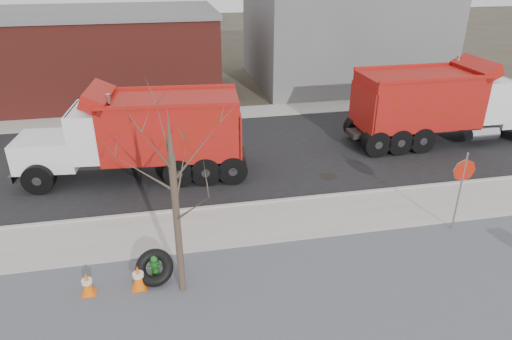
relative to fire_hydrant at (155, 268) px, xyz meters
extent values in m
plane|color=#383328|center=(3.91, 1.95, -0.35)|extent=(120.00, 120.00, 0.00)
cube|color=slate|center=(3.91, -1.55, -0.33)|extent=(60.00, 5.00, 0.03)
cube|color=#9E9B93|center=(3.91, 2.20, -0.32)|extent=(60.00, 2.50, 0.06)
cube|color=#9E9B93|center=(3.91, 3.50, -0.29)|extent=(60.00, 0.15, 0.11)
cube|color=black|center=(3.91, 8.25, -0.34)|extent=(60.00, 9.40, 0.02)
cube|color=#9E9B93|center=(3.91, 13.95, -0.32)|extent=(60.00, 2.00, 0.06)
cube|color=slate|center=(12.91, 19.95, 3.65)|extent=(12.00, 10.00, 8.00)
cube|color=maroon|center=(-6.09, 18.95, 2.15)|extent=(20.00, 8.00, 5.00)
cube|color=slate|center=(-6.09, 18.95, 4.80)|extent=(20.20, 8.20, 0.30)
cylinder|color=#382D23|center=(0.71, -0.65, 1.65)|extent=(0.18, 0.18, 4.00)
cone|color=#382D23|center=(0.71, -0.65, 4.25)|extent=(0.14, 0.14, 1.20)
cylinder|color=#266125|center=(0.00, 0.01, -0.32)|extent=(0.40, 0.40, 0.05)
cylinder|color=#266125|center=(0.00, 0.01, -0.05)|extent=(0.21, 0.21, 0.55)
cylinder|color=#266125|center=(0.00, 0.01, 0.20)|extent=(0.27, 0.27, 0.05)
sphere|color=#266125|center=(0.00, 0.01, 0.29)|extent=(0.22, 0.22, 0.22)
cylinder|color=#266125|center=(0.00, 0.01, 0.38)|extent=(0.05, 0.05, 0.05)
cylinder|color=#266125|center=(-0.15, -0.02, 0.04)|extent=(0.12, 0.12, 0.10)
cylinder|color=#266125|center=(0.15, 0.03, 0.04)|extent=(0.12, 0.12, 0.10)
cylinder|color=#266125|center=(0.02, -0.15, 0.02)|extent=(0.15, 0.13, 0.14)
torus|color=black|center=(-0.01, -0.14, 0.11)|extent=(1.21, 1.13, 0.94)
cylinder|color=gray|center=(9.58, 0.61, 1.03)|extent=(0.06, 0.06, 2.75)
cylinder|color=#B21F0C|center=(9.58, 0.61, 1.82)|extent=(0.75, 0.03, 0.75)
cube|color=#FF6308|center=(-0.44, -0.37, -0.33)|extent=(0.39, 0.39, 0.04)
cone|color=#FF6308|center=(-0.44, -0.37, 0.04)|extent=(0.37, 0.37, 0.72)
cylinder|color=white|center=(-0.44, -0.37, 0.11)|extent=(0.30, 0.30, 0.10)
cube|color=#FF6308|center=(-1.76, -0.35, -0.33)|extent=(0.36, 0.36, 0.04)
cone|color=#FF6308|center=(-1.76, -0.35, 0.01)|extent=(0.34, 0.34, 0.66)
cylinder|color=white|center=(-1.76, -0.35, 0.08)|extent=(0.28, 0.28, 0.09)
cube|color=black|center=(13.45, 7.86, 0.37)|extent=(9.27, 1.06, 0.24)
cube|color=silver|center=(17.23, 7.90, 0.97)|extent=(2.41, 2.14, 1.19)
cube|color=silver|center=(15.33, 7.88, 1.73)|extent=(1.76, 2.51, 1.95)
cube|color=black|center=(16.08, 7.89, 2.27)|extent=(0.08, 2.17, 0.87)
cube|color=#AE0E14|center=(12.05, 7.84, 1.84)|extent=(5.45, 2.66, 2.38)
cylinder|color=silver|center=(14.46, 8.90, 2.22)|extent=(0.15, 0.15, 2.60)
cylinder|color=black|center=(17.41, 9.08, 0.27)|extent=(1.20, 0.34, 1.19)
cylinder|color=black|center=(10.73, 8.86, 0.27)|extent=(1.20, 0.34, 1.19)
cylinder|color=black|center=(10.76, 6.79, 0.27)|extent=(1.20, 0.34, 1.19)
cube|color=black|center=(-0.57, 6.73, 0.35)|extent=(8.63, 1.66, 0.23)
cube|color=silver|center=(-3.97, 7.03, 0.93)|extent=(2.48, 2.24, 1.16)
cube|color=silver|center=(-5.04, 7.12, 0.93)|extent=(0.22, 1.84, 1.05)
cube|color=silver|center=(-2.08, 6.86, 1.67)|extent=(1.88, 2.55, 1.89)
cube|color=black|center=(-2.83, 6.93, 2.19)|extent=(0.23, 2.10, 0.84)
cube|color=#AE0E14|center=(0.79, 6.61, 1.77)|extent=(5.45, 2.96, 2.31)
cylinder|color=silver|center=(-1.32, 5.79, 2.14)|extent=(0.16, 0.16, 2.52)
cylinder|color=black|center=(-4.27, 5.91, 0.25)|extent=(1.18, 0.41, 1.16)
cylinder|color=black|center=(-4.07, 8.17, 0.25)|extent=(1.18, 0.41, 1.16)
cylinder|color=black|center=(1.96, 5.50, 0.25)|extent=(1.18, 0.41, 1.16)
cylinder|color=black|center=(2.14, 7.51, 0.25)|extent=(1.18, 0.41, 1.16)
camera|label=1|loc=(0.73, -10.61, 7.91)|focal=32.00mm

